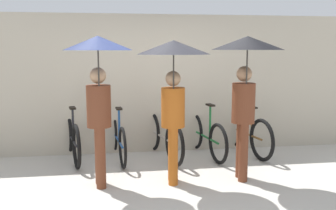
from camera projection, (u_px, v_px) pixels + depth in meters
The scene contains 10 objects.
ground_plane at pixel (180, 194), 4.80m from camera, with size 30.00×30.00×0.00m, color #B7B2A8.
back_wall at pixel (159, 84), 6.67m from camera, with size 11.01×0.12×2.44m.
parked_bicycle_0 at pixel (72, 138), 6.23m from camera, with size 0.54×1.68×1.07m.
parked_bicycle_1 at pixel (118, 138), 6.29m from camera, with size 0.44×1.71×1.00m.
parked_bicycle_2 at pixel (162, 136), 6.35m from camera, with size 0.57×1.73×1.02m.
parked_bicycle_3 at pixel (205, 136), 6.47m from camera, with size 0.47×1.64×1.10m.
parked_bicycle_4 at pixel (246, 133), 6.63m from camera, with size 0.48×1.69×0.97m.
pedestrian_leading at pixel (98, 75), 4.77m from camera, with size 0.87×0.87×2.00m.
pedestrian_center at pixel (173, 74), 4.89m from camera, with size 0.95×0.95×1.95m.
pedestrian_trailing at pixel (246, 70), 5.02m from camera, with size 0.96×0.96×2.01m.
Camera 1 is at (-0.83, -4.51, 1.84)m, focal length 40.00 mm.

